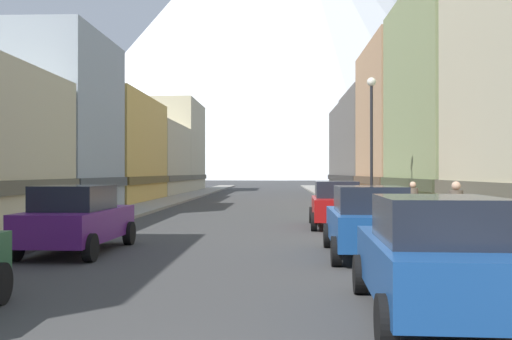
{
  "coord_description": "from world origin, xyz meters",
  "views": [
    {
      "loc": [
        1.52,
        -4.4,
        2.12
      ],
      "look_at": [
        0.2,
        30.7,
        2.26
      ],
      "focal_mm": 40.99,
      "sensor_mm": 36.0,
      "label": 1
    }
  ],
  "objects": [
    {
      "name": "streetlamp_right",
      "position": [
        5.35,
        19.62,
        3.99
      ],
      "size": [
        0.36,
        0.36,
        5.86
      ],
      "color": "black",
      "rests_on": "sidewalk_right"
    },
    {
      "name": "storefront_right_4",
      "position": [
        11.55,
        47.31,
        4.42
      ],
      "size": [
        8.4,
        12.07,
        9.17
      ],
      "color": "#66605B",
      "rests_on": "ground"
    },
    {
      "name": "parking_meter_near",
      "position": [
        5.75,
        7.02,
        1.01
      ],
      "size": [
        0.14,
        0.1,
        1.33
      ],
      "color": "#595960",
      "rests_on": "sidewalk_right"
    },
    {
      "name": "pedestrian_1",
      "position": [
        6.25,
        16.24,
        0.91
      ],
      "size": [
        0.36,
        0.36,
        1.65
      ],
      "color": "brown",
      "rests_on": "sidewalk_right"
    },
    {
      "name": "storefront_right_3",
      "position": [
        12.1,
        35.17,
        5.18
      ],
      "size": [
        9.51,
        11.33,
        10.7
      ],
      "color": "tan",
      "rests_on": "ground"
    },
    {
      "name": "sidewalk_right",
      "position": [
        6.25,
        35.0,
        0.07
      ],
      "size": [
        2.5,
        100.0,
        0.15
      ],
      "primitive_type": "cube",
      "color": "gray",
      "rests_on": "ground"
    },
    {
      "name": "storefront_left_3",
      "position": [
        -12.31,
        36.48,
        3.6
      ],
      "size": [
        9.92,
        12.65,
        7.47
      ],
      "color": "#D8B259",
      "rests_on": "ground"
    },
    {
      "name": "storefront_right_2",
      "position": [
        11.76,
        23.45,
        5.2
      ],
      "size": [
        8.81,
        10.96,
        10.74
      ],
      "color": "#8C9966",
      "rests_on": "ground"
    },
    {
      "name": "car_left_1",
      "position": [
        -3.8,
        10.87,
        0.9
      ],
      "size": [
        2.16,
        4.44,
        1.78
      ],
      "color": "#591E72",
      "rests_on": "ground"
    },
    {
      "name": "storefront_right_5",
      "position": [
        11.9,
        58.73,
        4.35
      ],
      "size": [
        9.1,
        10.7,
        9.01
      ],
      "color": "#66605B",
      "rests_on": "ground"
    },
    {
      "name": "trash_bin_right",
      "position": [
        6.35,
        11.98,
        0.64
      ],
      "size": [
        0.59,
        0.59,
        0.98
      ],
      "color": "#4C5156",
      "rests_on": "sidewalk_right"
    },
    {
      "name": "pedestrian_2",
      "position": [
        6.25,
        11.28,
        0.95
      ],
      "size": [
        0.36,
        0.36,
        1.73
      ],
      "color": "brown",
      "rests_on": "sidewalk_right"
    },
    {
      "name": "storefront_left_2",
      "position": [
        -10.98,
        25.61,
        4.47
      ],
      "size": [
        7.27,
        8.06,
        9.27
      ],
      "color": "#99A5B2",
      "rests_on": "ground"
    },
    {
      "name": "sidewalk_left",
      "position": [
        -6.25,
        35.0,
        0.07
      ],
      "size": [
        2.5,
        100.0,
        0.15
      ],
      "primitive_type": "cube",
      "color": "gray",
      "rests_on": "ground"
    },
    {
      "name": "car_right_0",
      "position": [
        3.8,
        4.13,
        0.9
      ],
      "size": [
        2.25,
        4.48,
        1.78
      ],
      "color": "#19478C",
      "rests_on": "ground"
    },
    {
      "name": "storefront_left_5",
      "position": [
        -11.56,
        61.83,
        4.89
      ],
      "size": [
        8.42,
        11.87,
        10.12
      ],
      "color": "beige",
      "rests_on": "ground"
    },
    {
      "name": "car_right_2",
      "position": [
        3.8,
        18.4,
        0.9
      ],
      "size": [
        2.2,
        4.46,
        1.78
      ],
      "color": "#9E1111",
      "rests_on": "ground"
    },
    {
      "name": "storefront_left_4",
      "position": [
        -11.61,
        49.44,
        3.17
      ],
      "size": [
        8.53,
        12.77,
        6.6
      ],
      "color": "beige",
      "rests_on": "ground"
    },
    {
      "name": "car_right_1",
      "position": [
        3.8,
        10.41,
        0.9
      ],
      "size": [
        2.16,
        4.45,
        1.78
      ],
      "color": "#19478C",
      "rests_on": "ground"
    },
    {
      "name": "mountain_backdrop",
      "position": [
        4.32,
        260.0,
        69.58
      ],
      "size": [
        224.68,
        224.68,
        139.17
      ],
      "primitive_type": "cone",
      "color": "silver",
      "rests_on": "ground"
    }
  ]
}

